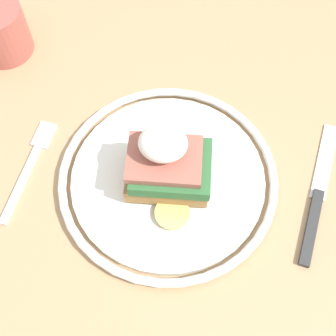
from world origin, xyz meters
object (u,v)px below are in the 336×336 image
object	(u,v)px
plate	(168,179)
fork	(30,165)
sandwich	(167,164)
knife	(317,202)

from	to	relation	value
plate	fork	xyz separation A→B (m)	(-0.17, 0.01, -0.01)
plate	sandwich	distance (m)	0.04
plate	sandwich	xyz separation A→B (m)	(-0.00, -0.00, 0.04)
knife	sandwich	bearing A→B (deg)	175.62
plate	knife	bearing A→B (deg)	-4.68
fork	plate	bearing A→B (deg)	-2.85
fork	sandwich	bearing A→B (deg)	-3.15
plate	fork	size ratio (longest dim) A/B	1.82
sandwich	knife	distance (m)	0.18
plate	sandwich	size ratio (longest dim) A/B	2.50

